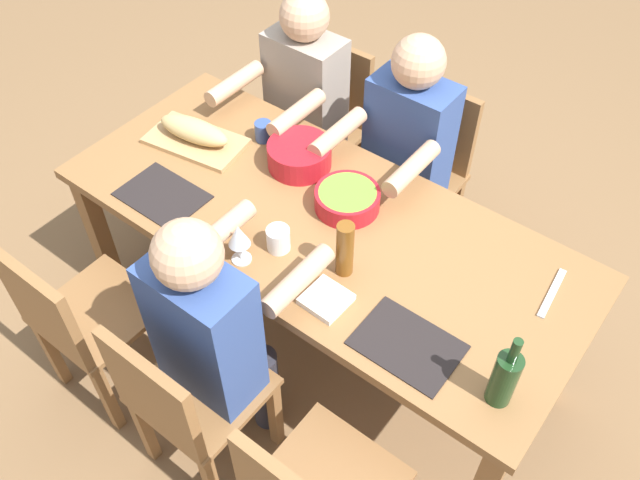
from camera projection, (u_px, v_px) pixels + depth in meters
name	position (u px, v px, depth m)	size (l,w,h in m)	color
ground_plane	(320.00, 335.00, 2.99)	(8.00, 8.00, 0.00)	brown
dining_table	(320.00, 235.00, 2.50)	(1.99, 0.85, 0.74)	olive
chair_far_right	(78.00, 318.00, 2.46)	(0.40, 0.40, 0.85)	olive
chair_near_center	(420.00, 165.00, 3.03)	(0.40, 0.40, 0.85)	olive
diner_near_center	(403.00, 150.00, 2.77)	(0.41, 0.53, 1.20)	#2D2D38
chair_near_right	(325.00, 120.00, 3.26)	(0.40, 0.40, 0.85)	olive
diner_near_right	(300.00, 101.00, 3.00)	(0.41, 0.53, 1.20)	#2D2D38
chair_far_center	(184.00, 400.00, 2.23)	(0.40, 0.40, 0.85)	olive
diner_far_center	(214.00, 327.00, 2.17)	(0.41, 0.53, 1.20)	#2D2D38
serving_bowl_salad	(347.00, 198.00, 2.45)	(0.24, 0.24, 0.08)	#B21923
serving_bowl_greens	(299.00, 154.00, 2.60)	(0.25, 0.25, 0.10)	#B21923
cutting_board	(196.00, 141.00, 2.73)	(0.40, 0.22, 0.02)	tan
bread_loaf	(194.00, 130.00, 2.69)	(0.32, 0.11, 0.09)	tan
wine_bottle	(504.00, 378.00, 1.87)	(0.08, 0.08, 0.29)	#193819
beer_bottle	(345.00, 249.00, 2.20)	(0.06, 0.06, 0.22)	brown
wine_glass	(239.00, 237.00, 2.23)	(0.08, 0.08, 0.17)	silver
placemat_far_right	(162.00, 195.00, 2.52)	(0.32, 0.23, 0.01)	black
cup_near_right	(263.00, 131.00, 2.72)	(0.07, 0.07, 0.08)	#334C8C
cup_far_center	(278.00, 239.00, 2.32)	(0.08, 0.08, 0.09)	white
placemat_far_left	(407.00, 345.00, 2.07)	(0.32, 0.23, 0.01)	black
carving_knife	(552.00, 293.00, 2.21)	(0.23, 0.02, 0.01)	silver
napkin_stack	(326.00, 299.00, 2.18)	(0.14, 0.14, 0.02)	white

